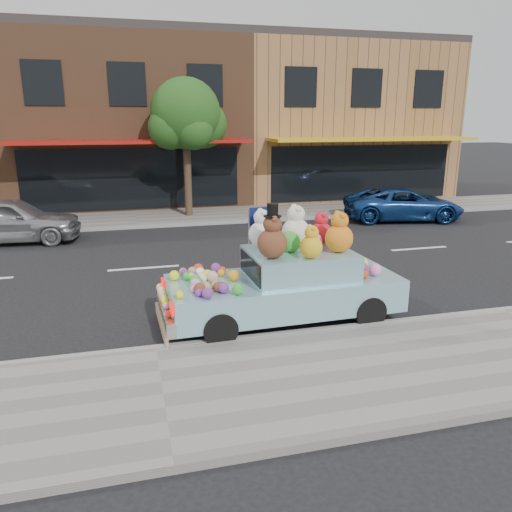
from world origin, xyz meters
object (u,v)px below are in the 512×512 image
object	(u,v)px
car_silver	(9,220)
art_car	(285,279)
street_tree	(186,120)
car_blue	(403,204)

from	to	relation	value
car_silver	art_car	distance (m)	10.26
street_tree	art_car	xyz separation A→B (m)	(0.45, -10.71, -2.88)
car_blue	car_silver	bearing A→B (deg)	102.15
street_tree	car_silver	size ratio (longest dim) A/B	1.25
street_tree	car_blue	distance (m)	8.75
car_silver	street_tree	bearing A→B (deg)	-60.63
street_tree	car_blue	world-z (taller)	street_tree
car_silver	car_blue	bearing A→B (deg)	-84.26
car_blue	art_car	world-z (taller)	art_car
car_blue	street_tree	bearing A→B (deg)	83.73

